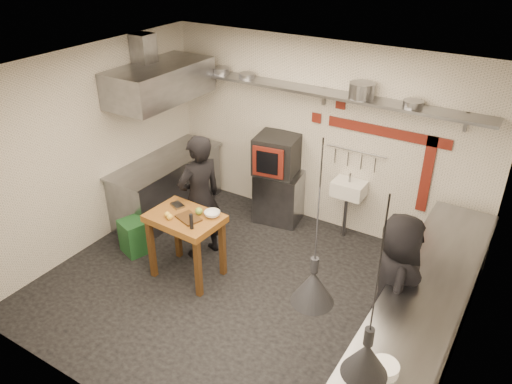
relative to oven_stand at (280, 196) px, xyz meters
The scene contains 47 objects.
floor 1.93m from the oven_stand, 73.82° to the right, with size 5.00×5.00×0.00m, color black.
ceiling 3.06m from the oven_stand, 73.82° to the right, with size 5.00×5.00×0.00m, color silver.
wall_back 1.17m from the oven_stand, 28.26° to the left, with size 5.00×0.04×2.80m, color silver.
wall_front 4.08m from the oven_stand, 82.34° to the right, with size 5.00×0.04×2.80m, color silver.
wall_left 2.86m from the oven_stand, 137.36° to the right, with size 0.04×4.20×2.80m, color silver.
wall_right 3.67m from the oven_stand, 30.97° to the right, with size 0.04×4.20×2.80m, color silver.
red_band_horiz 1.97m from the oven_stand, 10.11° to the left, with size 1.70×0.02×0.14m, color maroon.
red_band_vert 2.24m from the oven_stand, ahead, with size 0.14×0.02×1.10m, color maroon.
red_tile_a 1.75m from the oven_stand, 18.72° to the left, with size 0.14×0.02×0.14m, color maroon.
red_tile_b 1.37m from the oven_stand, 31.66° to the left, with size 0.14×0.02×0.14m, color maroon.
back_shelf 1.80m from the oven_stand, 11.09° to the left, with size 4.60×0.34×0.04m, color slate.
shelf_bracket_left 2.14m from the oven_stand, 169.55° to the left, with size 0.04×0.06×0.24m, color slate.
shelf_bracket_mid 1.72m from the oven_stand, 25.67° to the left, with size 0.04×0.06×0.24m, color slate.
shelf_bracket_right 2.93m from the oven_stand, ahead, with size 0.04×0.06×0.24m, color slate.
pan_far_left 2.11m from the oven_stand, behind, with size 0.26×0.26×0.09m, color slate.
pan_mid_left 1.90m from the oven_stand, behind, with size 0.24×0.24×0.07m, color slate.
stock_pot 2.15m from the oven_stand, ahead, with size 0.33×0.33×0.20m, color slate.
pan_right 2.53m from the oven_stand, ahead, with size 0.25×0.25×0.08m, color slate.
oven_stand is the anchor object (origin of this frame).
combi_oven 0.69m from the oven_stand, behind, with size 0.62×0.58×0.58m, color black.
oven_door 0.76m from the oven_stand, 95.67° to the right, with size 0.48×0.03×0.46m, color maroon.
oven_glass 0.77m from the oven_stand, 95.89° to the right, with size 0.33×0.01×0.34m, color black.
hand_sink 1.15m from the oven_stand, ahead, with size 0.46×0.34×0.22m, color white.
sink_tap 1.22m from the oven_stand, ahead, with size 0.03×0.03×0.14m, color slate.
sink_drain 1.08m from the oven_stand, ahead, with size 0.06×0.06×0.66m, color slate.
utensil_rail 1.44m from the oven_stand, 12.73° to the left, with size 0.02×0.02×0.90m, color slate.
counter_right 3.24m from the oven_stand, 34.16° to the right, with size 0.70×3.80×0.90m, color slate.
counter_right_top 3.28m from the oven_stand, 34.16° to the right, with size 0.76×3.90×0.03m, color slate.
plate_stack 4.03m from the oven_stand, 48.43° to the right, with size 0.24×0.24×0.09m, color white.
small_bowl_right 3.98m from the oven_stand, 48.21° to the right, with size 0.21×0.21×0.05m, color white.
counter_left 1.80m from the oven_stand, 154.72° to the right, with size 0.70×1.90×0.90m, color slate.
counter_left_top 1.87m from the oven_stand, 154.72° to the right, with size 0.76×2.00×0.03m, color slate.
extractor_hood 2.47m from the oven_stand, 154.02° to the right, with size 0.78×1.60×0.50m, color slate.
hood_duct 2.92m from the oven_stand, 157.19° to the right, with size 0.28×0.28×0.50m, color slate.
green_bin 2.28m from the oven_stand, 124.46° to the right, with size 0.36×0.36×0.50m, color #1C4F24.
prep_table 1.93m from the oven_stand, 99.26° to the right, with size 0.92×0.64×0.92m, color #925D24, non-canonical shape.
cutting_board 2.02m from the oven_stand, 96.38° to the right, with size 0.31×0.22×0.03m, color #492D14.
pepper_mill 2.18m from the oven_stand, 91.26° to the right, with size 0.05×0.05×0.20m, color black.
lemon_a 2.17m from the oven_stand, 102.88° to the right, with size 0.07×0.07×0.07m, color gold.
lemon_b 2.18m from the oven_stand, 101.14° to the right, with size 0.08×0.08×0.08m, color gold.
veg_ball 1.88m from the oven_stand, 95.53° to the right, with size 0.10×0.10×0.10m, color olive.
steel_tray 1.92m from the oven_stand, 106.82° to the right, with size 0.18×0.12×0.03m, color slate.
bowl 1.82m from the oven_stand, 90.24° to the right, with size 0.21×0.21×0.06m, color white.
heat_lamp_near 3.83m from the oven_stand, 56.22° to the right, with size 0.38×0.38×1.53m, color black, non-canonical shape.
heat_lamp_far 4.63m from the oven_stand, 52.84° to the right, with size 0.34×0.34×1.46m, color black, non-canonical shape.
chef_left 1.56m from the oven_stand, 107.61° to the right, with size 0.66×0.43×1.80m, color black.
chef_right 2.90m from the oven_stand, 35.57° to the right, with size 0.80×0.52×1.63m, color black.
Camera 1 is at (2.75, -4.16, 4.18)m, focal length 35.00 mm.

